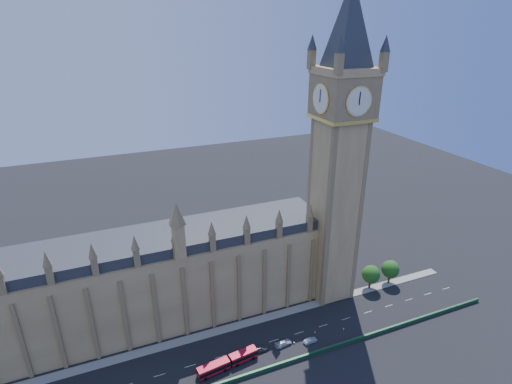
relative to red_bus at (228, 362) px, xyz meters
name	(u,v)px	position (x,y,z in m)	size (l,w,h in m)	color
ground	(234,353)	(3.02, 4.00, -1.48)	(400.00, 400.00, 0.00)	black
palace_westminster	(124,286)	(-21.98, 26.00, 12.38)	(120.00, 20.00, 28.00)	#9F7F4D
elizabeth_tower	(341,131)	(41.02, 17.99, 53.07)	(20.59, 20.59, 105.00)	#9F7F4D
bridge_parapet	(246,376)	(3.02, -5.00, -0.88)	(160.00, 0.60, 1.20)	#1E4C2D
kerb_north	(223,330)	(3.02, 13.50, -1.40)	(160.00, 3.00, 0.16)	gray
tree_east_near	(371,274)	(55.24, 14.08, 4.16)	(6.00, 6.00, 8.50)	#382619
tree_east_far	(391,269)	(63.24, 14.08, 4.16)	(6.00, 6.00, 8.50)	#382619
red_bus	(228,362)	(0.00, 0.00, 0.00)	(16.73, 4.50, 2.81)	red
car_grey	(260,349)	(9.71, 1.84, -0.69)	(1.86, 4.63, 1.58)	#46484F
car_silver	(310,341)	(24.15, -0.51, -0.83)	(1.38, 3.96, 1.31)	#B5B8BD
car_white	(283,343)	(16.72, 1.40, -0.75)	(2.04, 5.02, 1.46)	silver
cone_a	(283,342)	(17.02, 2.01, -1.12)	(0.59, 0.59, 0.73)	black
cone_b	(315,332)	(27.17, 2.10, -1.14)	(0.53, 0.53, 0.70)	black
cone_c	(344,329)	(35.53, 0.11, -1.10)	(0.58, 0.58, 0.77)	black
cone_d	(294,343)	(19.65, 0.75, -1.11)	(0.57, 0.57, 0.76)	black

